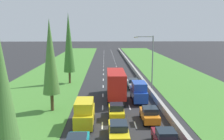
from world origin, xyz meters
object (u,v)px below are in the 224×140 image
at_px(street_light_mast, 150,59).
at_px(yellow_van_left_lane, 85,113).
at_px(poplar_tree_third, 69,43).
at_px(silver_sedan_right_lane_fifth, 133,83).
at_px(blue_van_right_lane, 139,92).
at_px(yellow_sedan_centre_lane, 118,131).
at_px(poplar_tree_nearest, 1,87).
at_px(orange_hatchback_right_lane, 149,114).
at_px(maroon_hatchback_right_lane, 165,139).
at_px(poplar_tree_second, 50,57).
at_px(red_box_truck_centre_lane, 116,84).
at_px(yellow_hatchback_centre_lane, 116,111).

bearing_deg(street_light_mast, yellow_van_left_lane, -122.38).
bearing_deg(poplar_tree_third, silver_sedan_right_lane_fifth, -19.40).
relative_size(yellow_van_left_lane, blue_van_right_lane, 1.00).
xyz_separation_m(yellow_van_left_lane, blue_van_right_lane, (6.87, 8.61, 0.00)).
height_order(yellow_sedan_centre_lane, blue_van_right_lane, blue_van_right_lane).
xyz_separation_m(poplar_tree_nearest, poplar_tree_third, (0.10, 29.73, 1.22)).
distance_m(orange_hatchback_right_lane, poplar_tree_nearest, 16.14).
bearing_deg(maroon_hatchback_right_lane, poplar_tree_third, 114.19).
height_order(blue_van_right_lane, poplar_tree_third, poplar_tree_third).
bearing_deg(street_light_mast, blue_van_right_lane, -112.82).
relative_size(orange_hatchback_right_lane, silver_sedan_right_lane_fifth, 0.87).
bearing_deg(silver_sedan_right_lane_fifth, poplar_tree_second, -134.21).
bearing_deg(red_box_truck_centre_lane, silver_sedan_right_lane_fifth, 63.48).
xyz_separation_m(red_box_truck_centre_lane, poplar_tree_nearest, (-8.24, -19.02, 4.16)).
relative_size(blue_van_right_lane, silver_sedan_right_lane_fifth, 1.09).
bearing_deg(poplar_tree_second, red_box_truck_centre_lane, 32.10).
xyz_separation_m(maroon_hatchback_right_lane, yellow_hatchback_centre_lane, (-3.78, 7.38, 0.00)).
xyz_separation_m(silver_sedan_right_lane_fifth, poplar_tree_third, (-11.47, 4.04, 6.75)).
bearing_deg(yellow_van_left_lane, blue_van_right_lane, 51.40).
distance_m(yellow_hatchback_centre_lane, poplar_tree_second, 10.16).
height_order(yellow_hatchback_centre_lane, silver_sedan_right_lane_fifth, yellow_hatchback_centre_lane).
xyz_separation_m(orange_hatchback_right_lane, poplar_tree_second, (-11.39, 4.07, 5.86)).
xyz_separation_m(red_box_truck_centre_lane, silver_sedan_right_lane_fifth, (3.33, 6.67, -1.37)).
distance_m(yellow_van_left_lane, silver_sedan_right_lane_fifth, 18.16).
relative_size(red_box_truck_centre_lane, poplar_tree_nearest, 0.89).
bearing_deg(red_box_truck_centre_lane, yellow_hatchback_centre_lane, -92.06).
xyz_separation_m(yellow_van_left_lane, silver_sedan_right_lane_fifth, (7.03, 16.73, -0.59)).
distance_m(maroon_hatchback_right_lane, poplar_tree_nearest, 13.52).
relative_size(yellow_sedan_centre_lane, red_box_truck_centre_lane, 0.48).
bearing_deg(silver_sedan_right_lane_fifth, blue_van_right_lane, -91.15).
bearing_deg(red_box_truck_centre_lane, yellow_van_left_lane, -110.21).
xyz_separation_m(orange_hatchback_right_lane, red_box_truck_centre_lane, (-3.28, 9.15, 1.35)).
relative_size(maroon_hatchback_right_lane, poplar_tree_third, 0.30).
bearing_deg(yellow_sedan_centre_lane, yellow_hatchback_centre_lane, 89.29).
distance_m(poplar_tree_second, poplar_tree_third, 15.82).
bearing_deg(yellow_hatchback_centre_lane, street_light_mast, 64.38).
relative_size(poplar_tree_nearest, poplar_tree_second, 0.94).
bearing_deg(silver_sedan_right_lane_fifth, street_light_mast, -29.93).
bearing_deg(yellow_sedan_centre_lane, poplar_tree_nearest, -144.13).
bearing_deg(yellow_sedan_centre_lane, orange_hatchback_right_lane, 48.93).
distance_m(yellow_hatchback_centre_lane, blue_van_right_lane, 7.27).
relative_size(blue_van_right_lane, street_light_mast, 0.54).
relative_size(silver_sedan_right_lane_fifth, poplar_tree_second, 0.40).
height_order(maroon_hatchback_right_lane, silver_sedan_right_lane_fifth, maroon_hatchback_right_lane).
xyz_separation_m(maroon_hatchback_right_lane, poplar_tree_nearest, (-11.74, -3.81, 5.51)).
height_order(orange_hatchback_right_lane, blue_van_right_lane, blue_van_right_lane).
bearing_deg(yellow_hatchback_centre_lane, poplar_tree_second, 160.66).
xyz_separation_m(yellow_sedan_centre_lane, yellow_van_left_lane, (-3.35, 3.25, 0.59)).
relative_size(maroon_hatchback_right_lane, street_light_mast, 0.43).
bearing_deg(red_box_truck_centre_lane, poplar_tree_nearest, -113.43).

